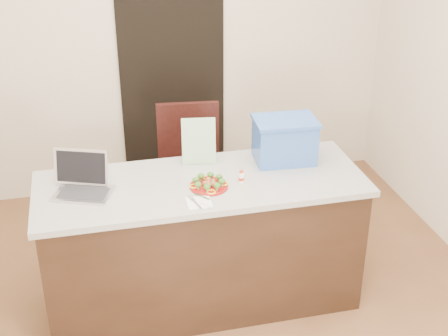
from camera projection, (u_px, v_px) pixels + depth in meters
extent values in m
plane|color=brown|center=(211.00, 322.00, 4.08)|extent=(4.00, 4.00, 0.00)
plane|color=beige|center=(159.00, 40.00, 5.21)|extent=(4.00, 0.00, 4.00)
cube|color=black|center=(173.00, 80.00, 5.37)|extent=(0.90, 0.02, 2.00)
cube|color=black|center=(203.00, 245.00, 4.10)|extent=(2.00, 0.70, 0.88)
cube|color=beige|center=(201.00, 184.00, 3.89)|extent=(2.06, 0.76, 0.04)
cylinder|color=maroon|center=(209.00, 186.00, 3.81)|extent=(0.24, 0.24, 0.01)
torus|color=maroon|center=(209.00, 186.00, 3.81)|extent=(0.23, 0.23, 0.01)
sphere|color=brown|center=(209.00, 183.00, 3.80)|extent=(0.03, 0.03, 0.03)
sphere|color=brown|center=(205.00, 184.00, 3.78)|extent=(0.03, 0.03, 0.03)
sphere|color=brown|center=(209.00, 185.00, 3.77)|extent=(0.03, 0.03, 0.03)
sphere|color=brown|center=(213.00, 184.00, 3.79)|extent=(0.03, 0.03, 0.03)
sphere|color=brown|center=(213.00, 181.00, 3.81)|extent=(0.03, 0.03, 0.03)
sphere|color=brown|center=(209.00, 180.00, 3.83)|extent=(0.03, 0.03, 0.03)
ellipsoid|color=#234D14|center=(211.00, 175.00, 3.86)|extent=(0.04, 0.04, 0.03)
ellipsoid|color=#234D14|center=(201.00, 176.00, 3.85)|extent=(0.04, 0.04, 0.03)
ellipsoid|color=#234D14|center=(196.00, 180.00, 3.80)|extent=(0.04, 0.04, 0.03)
ellipsoid|color=#234D14|center=(198.00, 184.00, 3.75)|extent=(0.04, 0.04, 0.03)
ellipsoid|color=#234D14|center=(207.00, 187.00, 3.72)|extent=(0.04, 0.04, 0.03)
ellipsoid|color=#234D14|center=(217.00, 186.00, 3.74)|extent=(0.04, 0.04, 0.03)
ellipsoid|color=#234D14|center=(222.00, 181.00, 3.78)|extent=(0.04, 0.04, 0.03)
ellipsoid|color=#234D14|center=(219.00, 177.00, 3.84)|extent=(0.04, 0.04, 0.03)
torus|color=gold|center=(207.00, 178.00, 3.89)|extent=(0.06, 0.06, 0.01)
torus|color=gold|center=(194.00, 186.00, 3.79)|extent=(0.06, 0.06, 0.01)
torus|color=gold|center=(211.00, 192.00, 3.72)|extent=(0.06, 0.06, 0.01)
torus|color=gold|center=(224.00, 183.00, 3.82)|extent=(0.06, 0.06, 0.01)
cube|color=silver|center=(199.00, 202.00, 3.64)|extent=(0.15, 0.15, 0.01)
cube|color=#AAABAF|center=(196.00, 204.00, 3.62)|extent=(0.05, 0.13, 0.00)
cube|color=#AAABAF|center=(194.00, 198.00, 3.68)|extent=(0.05, 0.06, 0.00)
cube|color=silver|center=(206.00, 205.00, 3.61)|extent=(0.07, 0.08, 0.01)
cube|color=#AAABAF|center=(202.00, 197.00, 3.69)|extent=(0.08, 0.10, 0.00)
cylinder|color=silver|center=(241.00, 178.00, 3.86)|extent=(0.04, 0.04, 0.06)
cylinder|color=silver|center=(241.00, 173.00, 3.85)|extent=(0.02, 0.02, 0.01)
cylinder|color=#AF2A12|center=(241.00, 172.00, 3.84)|extent=(0.03, 0.03, 0.01)
cylinder|color=#AF2A12|center=(241.00, 179.00, 3.86)|extent=(0.04, 0.04, 0.02)
cube|color=#B9B8BD|center=(84.00, 193.00, 3.73)|extent=(0.40, 0.34, 0.02)
cube|color=#B9B8BD|center=(81.00, 167.00, 3.78)|extent=(0.33, 0.18, 0.22)
cube|color=black|center=(81.00, 167.00, 3.77)|extent=(0.30, 0.15, 0.19)
cube|color=#242426|center=(83.00, 193.00, 3.72)|extent=(0.33, 0.26, 0.00)
cube|color=silver|center=(199.00, 141.00, 4.04)|extent=(0.22, 0.08, 0.31)
cube|color=#2C54A0|center=(285.00, 142.00, 4.09)|extent=(0.40, 0.30, 0.27)
cube|color=#2C54A0|center=(286.00, 121.00, 4.02)|extent=(0.42, 0.32, 0.02)
cube|color=black|center=(194.00, 182.00, 4.74)|extent=(0.52, 0.52, 0.05)
cube|color=black|center=(188.00, 136.00, 4.79)|extent=(0.48, 0.10, 0.54)
cylinder|color=black|center=(173.00, 228.00, 4.64)|extent=(0.04, 0.04, 0.51)
cylinder|color=black|center=(226.00, 221.00, 4.72)|extent=(0.04, 0.04, 0.51)
cylinder|color=black|center=(165.00, 201.00, 4.99)|extent=(0.04, 0.04, 0.51)
cylinder|color=black|center=(215.00, 196.00, 5.07)|extent=(0.04, 0.04, 0.51)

